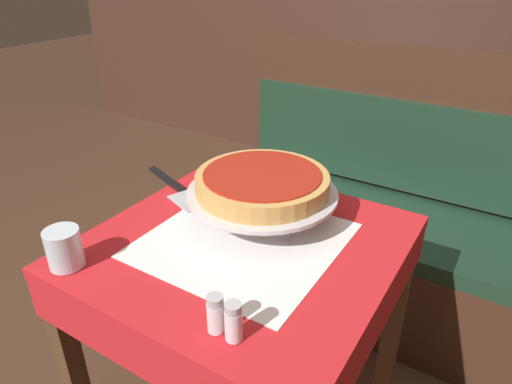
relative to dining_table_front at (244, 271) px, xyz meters
The scene contains 11 objects.
dining_table_front is the anchor object (origin of this frame).
dining_table_rear 1.59m from the dining_table_front, 97.49° to the left, with size 0.80×0.80×0.72m.
booth_bench 0.91m from the dining_table_front, 78.42° to the left, with size 1.52×0.53×1.04m.
pizza_pan_stand 0.21m from the dining_table_front, 99.63° to the left, with size 0.40×0.40×0.08m.
deep_dish_pizza 0.23m from the dining_table_front, 99.63° to the left, with size 0.35×0.35×0.05m.
pizza_server 0.35m from the dining_table_front, 158.80° to the left, with size 0.32×0.17×0.01m.
water_glass_near 0.43m from the dining_table_front, 133.35° to the right, with size 0.08×0.08×0.09m.
salt_shaker 0.34m from the dining_table_front, 66.12° to the right, with size 0.03×0.03×0.08m.
pepper_shaker 0.35m from the dining_table_front, 59.65° to the right, with size 0.03×0.03×0.08m.
napkin_holder 0.35m from the dining_table_front, 94.17° to the left, with size 0.10×0.05×0.09m.
condiment_caddy 1.67m from the dining_table_front, 95.18° to the left, with size 0.12×0.12×0.17m.
Camera 1 is at (0.53, -0.78, 1.36)m, focal length 32.00 mm.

